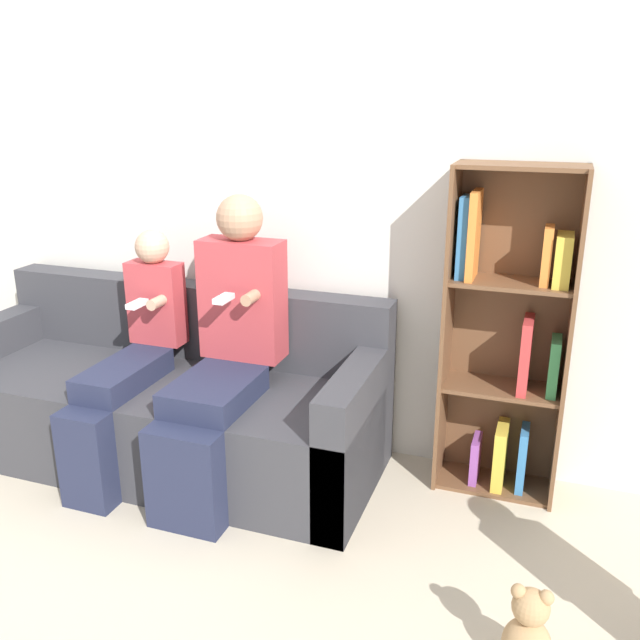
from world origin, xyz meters
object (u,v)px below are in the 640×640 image
at_px(couch, 168,404).
at_px(child_seated, 128,360).
at_px(adult_seated, 225,345).
at_px(bookshelf, 509,337).
at_px(teddy_bear, 528,632).

distance_m(couch, child_seated, 0.32).
bearing_deg(couch, adult_seated, -13.19).
distance_m(child_seated, bookshelf, 1.74).
distance_m(adult_seated, bookshelf, 1.25).
height_order(child_seated, bookshelf, bookshelf).
bearing_deg(child_seated, teddy_bear, -19.19).
relative_size(bookshelf, teddy_bear, 4.74).
relative_size(couch, teddy_bear, 6.78).
height_order(adult_seated, teddy_bear, adult_seated).
relative_size(adult_seated, bookshelf, 0.90).
bearing_deg(teddy_bear, adult_seated, 153.13).
height_order(child_seated, teddy_bear, child_seated).
bearing_deg(child_seated, bookshelf, 14.65).
xyz_separation_m(child_seated, bookshelf, (1.68, 0.44, 0.17)).
xyz_separation_m(bookshelf, teddy_bear, (0.20, -1.09, -0.58)).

